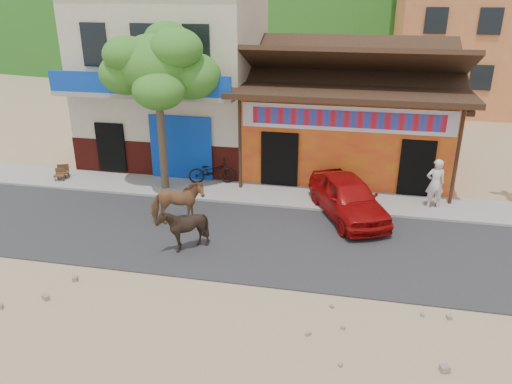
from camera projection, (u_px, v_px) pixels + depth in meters
The scene contains 14 objects.
ground at pixel (251, 286), 12.96m from camera, with size 120.00×120.00×0.00m, color #9E825B.
road at pixel (268, 241), 15.22m from camera, with size 60.00×5.00×0.04m, color #28282B.
sidewalk at pixel (286, 196), 18.37m from camera, with size 60.00×2.00×0.12m, color gray.
dance_club at pixel (348, 126), 20.96m from camera, with size 8.00×6.00×3.60m, color orange.
cafe_building at pixel (176, 79), 21.71m from camera, with size 7.00×6.00×7.00m, color beige.
apartment_front at pixel (475, 8), 30.73m from camera, with size 9.00×9.00×12.00m, color #CC723F.
tree at pixel (160, 110), 17.89m from camera, with size 3.00×3.00×6.00m, color #2D721E, non-canonical shape.
cow_tan at pixel (178, 203), 16.06m from camera, with size 0.78×1.72×1.45m, color #94633B.
cow_dark at pixel (183, 228), 14.44m from camera, with size 1.11×1.25×1.37m, color black.
red_car at pixel (348, 197), 16.58m from camera, with size 1.64×4.07×1.39m, color #9D0B0B.
scooter at pixel (212, 171), 19.29m from camera, with size 0.63×1.82×0.96m, color black.
pedestrian at pixel (435, 183), 17.04m from camera, with size 0.64×0.42×1.74m, color silver.
cafe_chair_left at pixel (62, 166), 19.83m from camera, with size 0.44×0.44×0.94m, color #483418, non-canonical shape.
cafe_chair_right at pixel (59, 170), 19.62m from camera, with size 0.39×0.39×0.83m, color #4A3218, non-canonical shape.
Camera 1 is at (2.36, -10.80, 7.20)m, focal length 35.00 mm.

